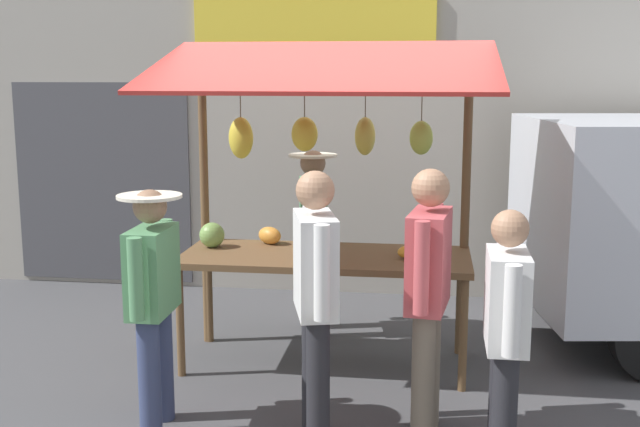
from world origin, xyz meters
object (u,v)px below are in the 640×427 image
Objects in this scene: vendor_with_sunhat at (313,227)px; shopper_with_ponytail at (428,284)px; shopper_in_grey_tee at (153,292)px; shopper_with_shopping_bag at (506,326)px; shopper_in_striped_shirt at (315,288)px; market_stall at (322,168)px.

shopper_with_ponytail is at bearing 16.61° from vendor_with_sunhat.
shopper_in_grey_tee reaches higher than shopper_with_shopping_bag.
shopper_with_ponytail is at bearing -88.52° from shopper_in_striped_shirt.
shopper_in_grey_tee is 2.15m from shopper_with_shopping_bag.
market_stall is at bearing -34.88° from shopper_in_grey_tee.
market_stall is 1.48× the size of shopper_with_ponytail.
vendor_with_sunhat is at bearing -20.26° from shopper_in_grey_tee.
market_stall is at bearing -8.54° from shopper_in_striped_shirt.
market_stall is 0.94m from vendor_with_sunhat.
shopper_in_grey_tee is at bearing 55.96° from market_stall.
shopper_with_ponytail is (0.43, -0.40, 0.12)m from shopper_with_shopping_bag.
shopper_in_striped_shirt is 1.11× the size of shopper_with_shopping_bag.
shopper_in_striped_shirt is 1.09× the size of shopper_in_grey_tee.
vendor_with_sunhat is at bearing -6.02° from shopper_in_striped_shirt.
shopper_with_shopping_bag is at bearing -115.51° from shopper_in_striped_shirt.
shopper_in_grey_tee is at bearing -30.48° from vendor_with_sunhat.
shopper_with_ponytail is at bearing 47.53° from shopper_with_shopping_bag.
vendor_with_sunhat is at bearing -76.33° from market_stall.
market_stall is at bearing 2.61° from vendor_with_sunhat.
market_stall reaches higher than shopper_with_ponytail.
vendor_with_sunhat is 2.11m from shopper_in_striped_shirt.
market_stall is 1.50m from shopper_in_striped_shirt.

